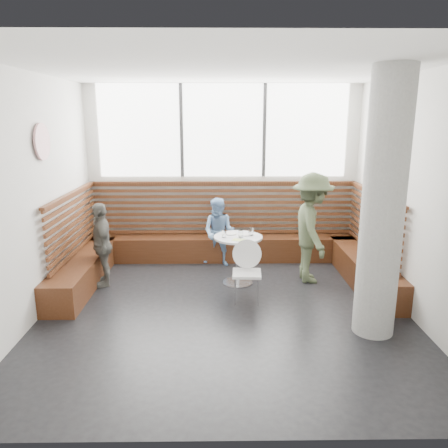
{
  "coord_description": "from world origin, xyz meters",
  "views": [
    {
      "loc": [
        -0.09,
        -5.6,
        2.64
      ],
      "look_at": [
        0.0,
        1.0,
        1.0
      ],
      "focal_mm": 35.0,
      "sensor_mm": 36.0,
      "label": 1
    }
  ],
  "objects_px": {
    "cafe_chair": "(247,266)",
    "child_left": "(102,244)",
    "concrete_column": "(383,207)",
    "cafe_table": "(238,250)",
    "adult_man": "(312,228)",
    "child_back": "(219,232)"
  },
  "relations": [
    {
      "from": "concrete_column",
      "to": "cafe_table",
      "type": "bearing_deg",
      "value": 135.0
    },
    {
      "from": "child_back",
      "to": "child_left",
      "type": "distance_m",
      "value": 2.07
    },
    {
      "from": "child_back",
      "to": "child_left",
      "type": "height_order",
      "value": "child_left"
    },
    {
      "from": "child_left",
      "to": "cafe_chair",
      "type": "bearing_deg",
      "value": 54.5
    },
    {
      "from": "cafe_chair",
      "to": "child_back",
      "type": "relative_size",
      "value": 0.72
    },
    {
      "from": "cafe_table",
      "to": "child_back",
      "type": "distance_m",
      "value": 0.96
    },
    {
      "from": "child_back",
      "to": "child_left",
      "type": "bearing_deg",
      "value": -133.85
    },
    {
      "from": "cafe_chair",
      "to": "child_left",
      "type": "bearing_deg",
      "value": 167.67
    },
    {
      "from": "cafe_table",
      "to": "cafe_chair",
      "type": "bearing_deg",
      "value": -81.43
    },
    {
      "from": "concrete_column",
      "to": "cafe_chair",
      "type": "distance_m",
      "value": 2.12
    },
    {
      "from": "cafe_table",
      "to": "adult_man",
      "type": "xyz_separation_m",
      "value": [
        1.19,
        0.14,
        0.32
      ]
    },
    {
      "from": "cafe_chair",
      "to": "adult_man",
      "type": "height_order",
      "value": "adult_man"
    },
    {
      "from": "cafe_chair",
      "to": "child_left",
      "type": "height_order",
      "value": "child_left"
    },
    {
      "from": "child_back",
      "to": "child_left",
      "type": "relative_size",
      "value": 0.92
    },
    {
      "from": "cafe_table",
      "to": "cafe_chair",
      "type": "height_order",
      "value": "cafe_chair"
    },
    {
      "from": "adult_man",
      "to": "child_back",
      "type": "bearing_deg",
      "value": 61.32
    },
    {
      "from": "concrete_column",
      "to": "cafe_chair",
      "type": "relative_size",
      "value": 3.61
    },
    {
      "from": "concrete_column",
      "to": "child_back",
      "type": "bearing_deg",
      "value": 127.17
    },
    {
      "from": "concrete_column",
      "to": "cafe_table",
      "type": "xyz_separation_m",
      "value": [
        -1.63,
        1.63,
        -1.03
      ]
    },
    {
      "from": "concrete_column",
      "to": "child_left",
      "type": "xyz_separation_m",
      "value": [
        -3.78,
        1.62,
        -0.93
      ]
    },
    {
      "from": "cafe_chair",
      "to": "child_back",
      "type": "bearing_deg",
      "value": 107.72
    },
    {
      "from": "cafe_table",
      "to": "cafe_chair",
      "type": "distance_m",
      "value": 0.65
    }
  ]
}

